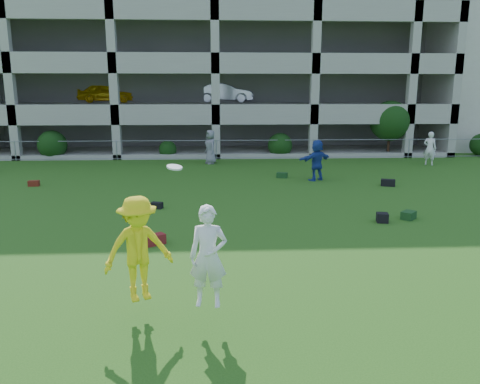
{
  "coord_description": "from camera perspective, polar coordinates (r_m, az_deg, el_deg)",
  "views": [
    {
      "loc": [
        -0.03,
        -9.45,
        4.1
      ],
      "look_at": [
        0.62,
        3.0,
        1.4
      ],
      "focal_mm": 35.0,
      "sensor_mm": 36.0,
      "label": 1
    }
  ],
  "objects": [
    {
      "name": "ground",
      "position": [
        10.3,
        -2.63,
        -11.25
      ],
      "size": [
        100.0,
        100.0,
        0.0
      ],
      "primitive_type": "plane",
      "color": "#235114",
      "rests_on": "ground"
    },
    {
      "name": "bystander_c",
      "position": [
        26.86,
        -3.62,
        5.51
      ],
      "size": [
        0.94,
        1.11,
        1.93
      ],
      "primitive_type": "imported",
      "rotation": [
        0.0,
        0.0,
        -1.16
      ],
      "color": "gray",
      "rests_on": "ground"
    },
    {
      "name": "bystander_d",
      "position": [
        22.04,
        9.34,
        3.85
      ],
      "size": [
        1.81,
        1.36,
        1.9
      ],
      "primitive_type": "imported",
      "rotation": [
        0.0,
        0.0,
        3.66
      ],
      "color": "#22409C",
      "rests_on": "ground"
    },
    {
      "name": "bystander_e",
      "position": [
        28.4,
        22.13,
        4.95
      ],
      "size": [
        0.82,
        0.75,
        1.88
      ],
      "primitive_type": "imported",
      "rotation": [
        0.0,
        0.0,
        2.56
      ],
      "color": "white",
      "rests_on": "ground"
    },
    {
      "name": "bag_red_a",
      "position": [
        13.0,
        -10.35,
        -5.72
      ],
      "size": [
        0.62,
        0.56,
        0.28
      ],
      "primitive_type": "cube",
      "rotation": [
        0.0,
        0.0,
        0.61
      ],
      "color": "#5D1C0F",
      "rests_on": "ground"
    },
    {
      "name": "bag_black_b",
      "position": [
        16.92,
        -10.11,
        -1.61
      ],
      "size": [
        0.46,
        0.37,
        0.22
      ],
      "primitive_type": "cube",
      "rotation": [
        0.0,
        0.0,
        -0.33
      ],
      "color": "black",
      "rests_on": "ground"
    },
    {
      "name": "bag_green_c",
      "position": [
        16.23,
        19.85,
        -2.68
      ],
      "size": [
        0.6,
        0.6,
        0.26
      ],
      "primitive_type": "cube",
      "rotation": [
        0.0,
        0.0,
        0.79
      ],
      "color": "#153C18",
      "rests_on": "ground"
    },
    {
      "name": "crate_d",
      "position": [
        15.58,
        16.96,
        -3.01
      ],
      "size": [
        0.41,
        0.41,
        0.3
      ],
      "primitive_type": "cube",
      "rotation": [
        0.0,
        0.0,
        -0.2
      ],
      "color": "black",
      "rests_on": "ground"
    },
    {
      "name": "bag_black_e",
      "position": [
        21.55,
        17.59,
        1.09
      ],
      "size": [
        0.66,
        0.48,
        0.3
      ],
      "primitive_type": "cube",
      "rotation": [
        0.0,
        0.0,
        -0.33
      ],
      "color": "black",
      "rests_on": "ground"
    },
    {
      "name": "bag_red_f",
      "position": [
        22.46,
        -23.84,
        0.97
      ],
      "size": [
        0.48,
        0.33,
        0.24
      ],
      "primitive_type": "cube",
      "rotation": [
        0.0,
        0.0,
        0.11
      ],
      "color": "#53150E",
      "rests_on": "ground"
    },
    {
      "name": "bag_green_g",
      "position": [
        22.62,
        5.14,
        2.06
      ],
      "size": [
        0.57,
        0.44,
        0.25
      ],
      "primitive_type": "cube",
      "rotation": [
        0.0,
        0.0,
        -0.31
      ],
      "color": "#143818",
      "rests_on": "ground"
    },
    {
      "name": "frisbee_contest",
      "position": [
        8.54,
        -10.49,
        -7.02
      ],
      "size": [
        2.34,
        1.3,
        2.52
      ],
      "color": "yellow",
      "rests_on": "ground"
    },
    {
      "name": "parking_garage",
      "position": [
        37.2,
        -3.07,
        15.17
      ],
      "size": [
        30.0,
        14.0,
        12.0
      ],
      "color": "#9E998C",
      "rests_on": "ground"
    },
    {
      "name": "fence",
      "position": [
        28.66,
        -2.93,
        5.23
      ],
      "size": [
        36.06,
        0.06,
        1.2
      ],
      "color": "gray",
      "rests_on": "ground"
    },
    {
      "name": "shrub_row",
      "position": [
        29.63,
        6.04,
        7.15
      ],
      "size": [
        34.38,
        2.52,
        3.5
      ],
      "color": "#163D11",
      "rests_on": "ground"
    }
  ]
}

